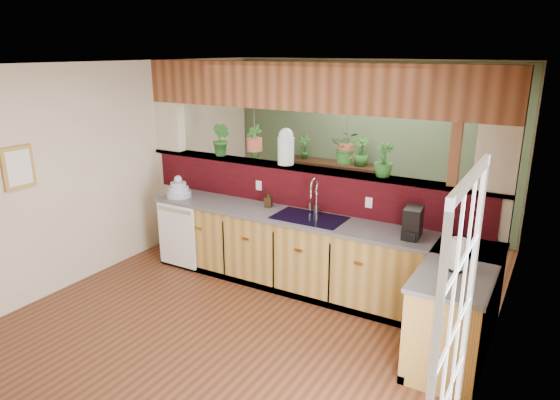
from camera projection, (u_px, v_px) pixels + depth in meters
The scene contains 28 objects.
ground at pixel (245, 321), 5.24m from camera, with size 4.60×7.00×0.01m, color #552D1A.
ceiling at pixel (239, 65), 4.48m from camera, with size 4.60×7.00×0.01m, color brown.
wall_back at pixel (368, 145), 7.76m from camera, with size 4.60×0.02×2.60m, color beige.
wall_left at pixel (83, 175), 5.96m from camera, with size 0.02×7.00×2.60m, color beige.
wall_right at pixel (494, 248), 3.76m from camera, with size 0.02×7.00×2.60m, color beige.
pass_through_partition at pixel (307, 183), 6.00m from camera, with size 4.60×0.21×2.60m.
pass_through_ledge at pixel (305, 168), 5.96m from camera, with size 4.60×0.21×0.04m, color brown.
header_beam at pixel (307, 87), 5.68m from camera, with size 4.60×0.15×0.55m, color brown.
sage_backwall at pixel (368, 146), 7.75m from camera, with size 4.55×0.02×2.55m, color #4A6041.
countertop at pixel (352, 268), 5.43m from camera, with size 4.14×1.52×0.90m.
dishwasher at pixel (177, 236), 6.36m from camera, with size 0.58×0.03×0.82m.
navy_sink at pixel (309, 224), 5.69m from camera, with size 0.82×0.50×0.18m.
french_door at pixel (450, 366), 2.77m from camera, with size 0.06×1.02×2.16m, color white.
framed_print at pixel (18, 168), 5.21m from camera, with size 0.04×0.35×0.45m.
faucet at pixel (315, 195), 5.74m from camera, with size 0.19×0.19×0.43m.
dish_stack at pixel (179, 190), 6.45m from camera, with size 0.32×0.32×0.28m.
soap_dispenser at pixel (268, 199), 6.03m from camera, with size 0.09×0.09×0.19m, color #3A2815.
coffee_maker at pixel (412, 224), 5.03m from camera, with size 0.17×0.28×0.32m.
paper_towel at pixel (457, 255), 4.28m from camera, with size 0.15×0.15×0.31m.
glass_jar at pixel (286, 146), 6.02m from camera, with size 0.20×0.20×0.44m.
ledge_plant_left at pixel (221, 139), 6.48m from camera, with size 0.24×0.20×0.44m, color #22591F.
ledge_plant_right at pixel (384, 160), 5.44m from camera, with size 0.21×0.21×0.38m, color #22591F.
hanging_plant_a at pixel (254, 131), 6.19m from camera, with size 0.23×0.19×0.54m.
hanging_plant_b at pixel (347, 133), 5.58m from camera, with size 0.39×0.36×0.49m.
shelving_console at pixel (330, 194), 8.03m from camera, with size 1.57×0.42×1.05m, color black.
shelf_plant_a at pixel (304, 147), 8.05m from camera, with size 0.21×0.14×0.39m, color #22591F.
shelf_plant_b at pixel (361, 152), 7.58m from camera, with size 0.24×0.24×0.43m, color #22591F.
floor_plant at pixel (399, 224), 7.03m from camera, with size 0.67×0.58×0.74m, color #22591F.
Camera 1 is at (2.64, -3.84, 2.74)m, focal length 32.00 mm.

